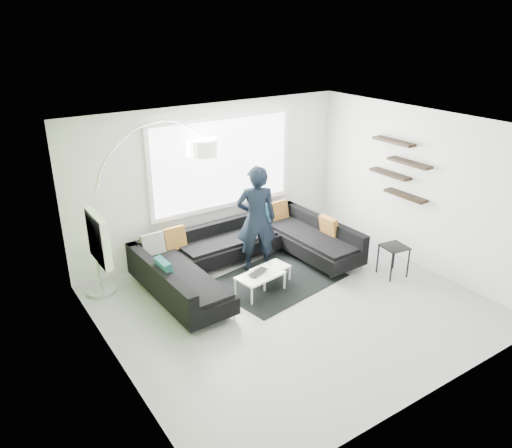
{
  "coord_description": "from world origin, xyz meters",
  "views": [
    {
      "loc": [
        -4.21,
        -5.3,
        4.21
      ],
      "look_at": [
        -0.09,
        0.9,
        1.09
      ],
      "focal_mm": 35.0,
      "sensor_mm": 36.0,
      "label": 1
    }
  ],
  "objects_px": {
    "coffee_table": "(265,278)",
    "person": "(256,219)",
    "laptop": "(261,273)",
    "arc_lamp": "(91,217)",
    "sectional_sofa": "(250,256)",
    "side_table": "(393,261)"
  },
  "relations": [
    {
      "from": "side_table",
      "to": "laptop",
      "type": "xyz_separation_m",
      "value": [
        -2.24,
        0.79,
        0.06
      ]
    },
    {
      "from": "sectional_sofa",
      "to": "coffee_table",
      "type": "distance_m",
      "value": 0.56
    },
    {
      "from": "sectional_sofa",
      "to": "person",
      "type": "distance_m",
      "value": 0.66
    },
    {
      "from": "sectional_sofa",
      "to": "person",
      "type": "bearing_deg",
      "value": 23.62
    },
    {
      "from": "arc_lamp",
      "to": "laptop",
      "type": "bearing_deg",
      "value": -38.1
    },
    {
      "from": "coffee_table",
      "to": "laptop",
      "type": "distance_m",
      "value": 0.25
    },
    {
      "from": "arc_lamp",
      "to": "person",
      "type": "relative_size",
      "value": 1.38
    },
    {
      "from": "laptop",
      "to": "arc_lamp",
      "type": "bearing_deg",
      "value": 124.68
    },
    {
      "from": "sectional_sofa",
      "to": "arc_lamp",
      "type": "relative_size",
      "value": 1.38
    },
    {
      "from": "sectional_sofa",
      "to": "person",
      "type": "xyz_separation_m",
      "value": [
        0.21,
        0.1,
        0.62
      ]
    },
    {
      "from": "coffee_table",
      "to": "side_table",
      "type": "distance_m",
      "value": 2.26
    },
    {
      "from": "arc_lamp",
      "to": "side_table",
      "type": "distance_m",
      "value": 5.07
    },
    {
      "from": "sectional_sofa",
      "to": "side_table",
      "type": "bearing_deg",
      "value": -36.68
    },
    {
      "from": "person",
      "to": "side_table",
      "type": "bearing_deg",
      "value": 165.65
    },
    {
      "from": "coffee_table",
      "to": "side_table",
      "type": "relative_size",
      "value": 1.79
    },
    {
      "from": "arc_lamp",
      "to": "person",
      "type": "bearing_deg",
      "value": -20.43
    },
    {
      "from": "arc_lamp",
      "to": "laptop",
      "type": "relative_size",
      "value": 5.99
    },
    {
      "from": "side_table",
      "to": "laptop",
      "type": "height_order",
      "value": "side_table"
    },
    {
      "from": "sectional_sofa",
      "to": "arc_lamp",
      "type": "xyz_separation_m",
      "value": [
        -2.38,
        0.82,
        0.99
      ]
    },
    {
      "from": "coffee_table",
      "to": "arc_lamp",
      "type": "bearing_deg",
      "value": 140.8
    },
    {
      "from": "side_table",
      "to": "arc_lamp",
      "type": "bearing_deg",
      "value": 153.25
    },
    {
      "from": "coffee_table",
      "to": "person",
      "type": "xyz_separation_m",
      "value": [
        0.24,
        0.63,
        0.8
      ]
    }
  ]
}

